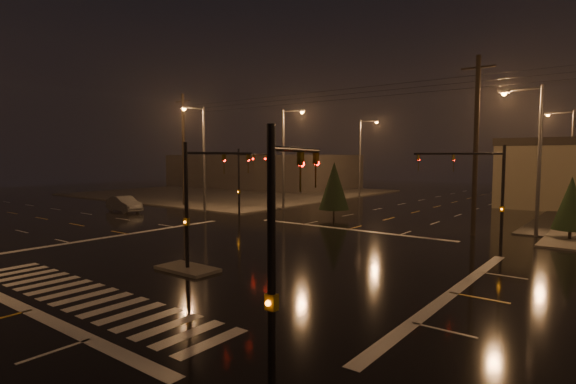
# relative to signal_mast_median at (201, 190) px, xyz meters

# --- Properties ---
(ground) EXTENTS (140.00, 140.00, 0.00)m
(ground) POSITION_rel_signal_mast_median_xyz_m (-0.00, 3.07, -3.75)
(ground) COLOR black
(ground) RESTS_ON ground
(sidewalk_nw) EXTENTS (36.00, 36.00, 0.12)m
(sidewalk_nw) POSITION_rel_signal_mast_median_xyz_m (-30.00, 33.07, -3.69)
(sidewalk_nw) COLOR #4A4842
(sidewalk_nw) RESTS_ON ground
(median_island) EXTENTS (3.00, 1.60, 0.15)m
(median_island) POSITION_rel_signal_mast_median_xyz_m (-0.00, -0.93, -3.68)
(median_island) COLOR #4A4842
(median_island) RESTS_ON ground
(crosswalk) EXTENTS (15.00, 2.60, 0.01)m
(crosswalk) POSITION_rel_signal_mast_median_xyz_m (-0.00, -5.93, -3.75)
(crosswalk) COLOR beige
(crosswalk) RESTS_ON ground
(stop_bar_near) EXTENTS (16.00, 0.50, 0.01)m
(stop_bar_near) POSITION_rel_signal_mast_median_xyz_m (-0.00, -7.93, -3.75)
(stop_bar_near) COLOR beige
(stop_bar_near) RESTS_ON ground
(stop_bar_far) EXTENTS (16.00, 0.50, 0.01)m
(stop_bar_far) POSITION_rel_signal_mast_median_xyz_m (-0.00, 14.07, -3.75)
(stop_bar_far) COLOR beige
(stop_bar_far) RESTS_ON ground
(commercial_block) EXTENTS (30.00, 18.00, 5.60)m
(commercial_block) POSITION_rel_signal_mast_median_xyz_m (-35.00, 45.07, -0.95)
(commercial_block) COLOR #3A3433
(commercial_block) RESTS_ON ground
(signal_mast_median) EXTENTS (0.25, 4.59, 6.00)m
(signal_mast_median) POSITION_rel_signal_mast_median_xyz_m (0.00, 0.00, 0.00)
(signal_mast_median) COLOR black
(signal_mast_median) RESTS_ON ground
(signal_mast_ne) EXTENTS (4.84, 1.86, 6.00)m
(signal_mast_ne) POSITION_rel_signal_mast_median_xyz_m (9.50, 13.21, 0.04)
(signal_mast_ne) COLOR black
(signal_mast_ne) RESTS_ON ground
(signal_mast_nw) EXTENTS (4.84, 1.86, 6.00)m
(signal_mast_nw) POSITION_rel_signal_mast_median_xyz_m (-9.50, 13.21, 0.04)
(signal_mast_nw) COLOR black
(signal_mast_nw) RESTS_ON ground
(signal_mast_se) EXTENTS (1.55, 3.87, 6.00)m
(signal_mast_se) POSITION_rel_signal_mast_median_xyz_m (10.23, -6.68, -0.04)
(signal_mast_se) COLOR black
(signal_mast_se) RESTS_ON ground
(streetlight_1) EXTENTS (2.77, 0.32, 10.00)m
(streetlight_1) POSITION_rel_signal_mast_median_xyz_m (-11.18, 21.07, 2.05)
(streetlight_1) COLOR #38383A
(streetlight_1) RESTS_ON ground
(streetlight_2) EXTENTS (2.77, 0.32, 10.00)m
(streetlight_2) POSITION_rel_signal_mast_median_xyz_m (-11.18, 37.07, 2.05)
(streetlight_2) COLOR #38383A
(streetlight_2) RESTS_ON ground
(streetlight_3) EXTENTS (2.77, 0.32, 10.00)m
(streetlight_3) POSITION_rel_signal_mast_median_xyz_m (11.18, 19.07, 2.05)
(streetlight_3) COLOR #38383A
(streetlight_3) RESTS_ON ground
(streetlight_4) EXTENTS (2.77, 0.32, 10.00)m
(streetlight_4) POSITION_rel_signal_mast_median_xyz_m (11.18, 39.07, 2.05)
(streetlight_4) COLOR #38383A
(streetlight_4) RESTS_ON ground
(streetlight_5) EXTENTS (0.32, 2.77, 10.00)m
(streetlight_5) POSITION_rel_signal_mast_median_xyz_m (-16.00, 14.26, 2.05)
(streetlight_5) COLOR #38383A
(streetlight_5) RESTS_ON ground
(utility_pole_0) EXTENTS (2.20, 0.32, 12.00)m
(utility_pole_0) POSITION_rel_signal_mast_median_xyz_m (-22.00, 17.07, 2.38)
(utility_pole_0) COLOR black
(utility_pole_0) RESTS_ON ground
(utility_pole_1) EXTENTS (2.20, 0.32, 12.00)m
(utility_pole_1) POSITION_rel_signal_mast_median_xyz_m (8.00, 17.07, 2.38)
(utility_pole_1) COLOR black
(utility_pole_1) RESTS_ON ground
(conifer_0) EXTENTS (2.17, 2.17, 4.09)m
(conifer_0) POSITION_rel_signal_mast_median_xyz_m (13.43, 18.80, -1.36)
(conifer_0) COLOR black
(conifer_0) RESTS_ON ground
(conifer_3) EXTENTS (2.67, 2.67, 4.87)m
(conifer_3) POSITION_rel_signal_mast_median_xyz_m (-4.27, 19.05, -0.97)
(conifer_3) COLOR black
(conifer_3) RESTS_ON ground
(car_crossing) EXTENTS (4.74, 2.07, 1.52)m
(car_crossing) POSITION_rel_signal_mast_median_xyz_m (-22.50, 10.11, -2.99)
(car_crossing) COLOR #53565A
(car_crossing) RESTS_ON ground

